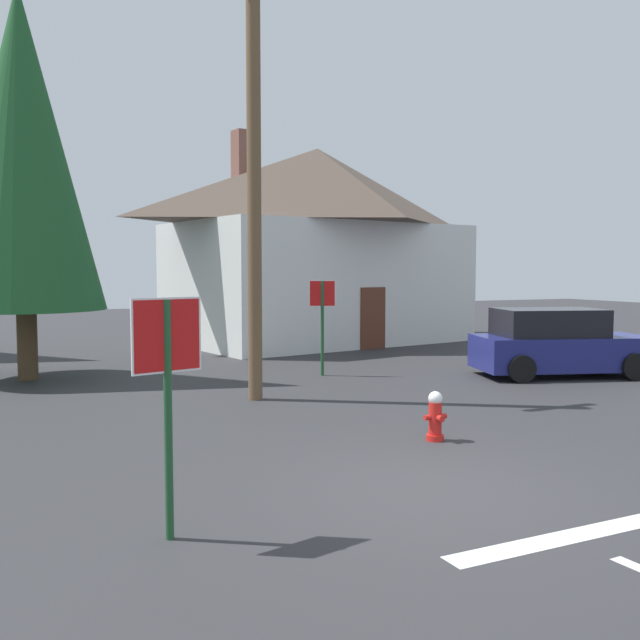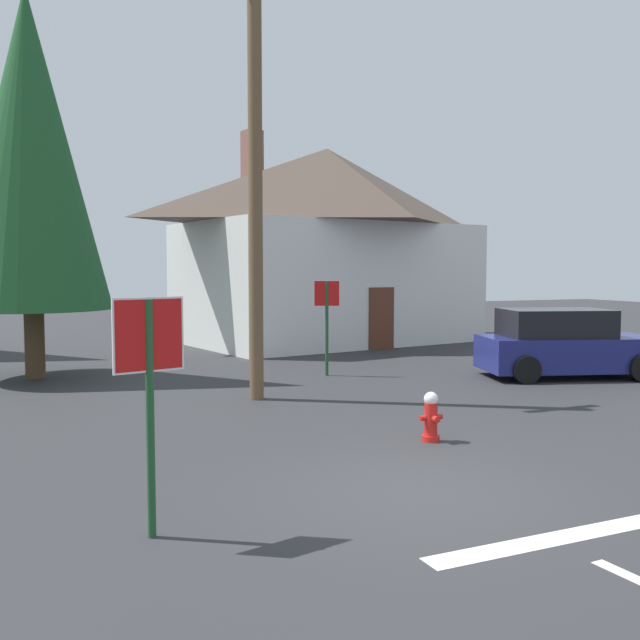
{
  "view_description": "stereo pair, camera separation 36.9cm",
  "coord_description": "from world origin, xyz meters",
  "views": [
    {
      "loc": [
        -4.62,
        -6.95,
        2.61
      ],
      "look_at": [
        0.8,
        5.1,
        1.65
      ],
      "focal_mm": 39.85,
      "sensor_mm": 36.0,
      "label": 1
    },
    {
      "loc": [
        -4.28,
        -7.1,
        2.61
      ],
      "look_at": [
        0.8,
        5.1,
        1.65
      ],
      "focal_mm": 39.85,
      "sensor_mm": 36.0,
      "label": 2
    }
  ],
  "objects": [
    {
      "name": "parked_car",
      "position": [
        7.64,
        6.28,
        0.78
      ],
      "size": [
        4.41,
        2.88,
        1.64
      ],
      "color": "navy",
      "rests_on": "ground"
    },
    {
      "name": "fire_hydrant",
      "position": [
        1.33,
        2.01,
        0.37
      ],
      "size": [
        0.38,
        0.32,
        0.75
      ],
      "color": "red",
      "rests_on": "ground"
    },
    {
      "name": "ground_plane",
      "position": [
        0.0,
        0.0,
        -0.05
      ],
      "size": [
        80.0,
        80.0,
        0.1
      ],
      "primitive_type": "cube",
      "color": "#2D2D30"
    },
    {
      "name": "utility_pole",
      "position": [
        -0.05,
        6.34,
        4.54
      ],
      "size": [
        1.6,
        0.28,
        8.73
      ],
      "color": "brown",
      "rests_on": "ground"
    },
    {
      "name": "lane_stop_bar",
      "position": [
        0.69,
        -1.8,
        0.0
      ],
      "size": [
        3.51,
        0.41,
        0.01
      ],
      "primitive_type": "cube",
      "rotation": [
        0.0,
        0.0,
        0.03
      ],
      "color": "silver",
      "rests_on": "ground"
    },
    {
      "name": "stop_sign_near",
      "position": [
        -3.2,
        -0.26,
        1.67
      ],
      "size": [
        0.7,
        0.2,
        2.34
      ],
      "color": "#1E4C28",
      "rests_on": "ground"
    },
    {
      "name": "pine_tree_tall_left",
      "position": [
        -4.1,
        10.96,
        5.37
      ],
      "size": [
        3.65,
        3.65,
        9.12
      ],
      "color": "#4C3823",
      "rests_on": "ground"
    },
    {
      "name": "stop_sign_far",
      "position": [
        2.47,
        8.68,
        1.63
      ],
      "size": [
        0.6,
        0.25,
        2.32
      ],
      "color": "#1E4C28",
      "rests_on": "ground"
    },
    {
      "name": "house",
      "position": [
        5.72,
        16.27,
        3.55
      ],
      "size": [
        11.46,
        8.55,
        7.37
      ],
      "color": "silver",
      "rests_on": "ground"
    }
  ]
}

